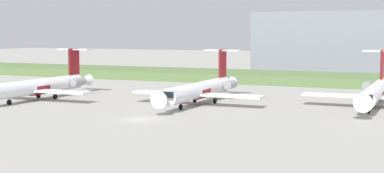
{
  "coord_description": "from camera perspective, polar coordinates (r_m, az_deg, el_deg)",
  "views": [
    {
      "loc": [
        38.29,
        -68.05,
        12.21
      ],
      "look_at": [
        0.0,
        18.59,
        3.0
      ],
      "focal_mm": 52.62,
      "sensor_mm": 36.0,
      "label": 1
    }
  ],
  "objects": [
    {
      "name": "ground_plane",
      "position": [
        105.97,
        2.5,
        -1.07
      ],
      "size": [
        500.0,
        500.0,
        0.0
      ],
      "primitive_type": "plane",
      "color": "#9E9B96"
    },
    {
      "name": "regional_jet_third",
      "position": [
        95.35,
        0.88,
        -0.27
      ],
      "size": [
        22.81,
        31.0,
        9.0
      ],
      "color": "white",
      "rests_on": "ground"
    },
    {
      "name": "regional_jet_fourth",
      "position": [
        96.2,
        18.07,
        -0.49
      ],
      "size": [
        22.81,
        31.0,
        9.0
      ],
      "color": "white",
      "rests_on": "ground"
    },
    {
      "name": "regional_jet_second",
      "position": [
        105.11,
        -15.16,
        0.08
      ],
      "size": [
        22.81,
        31.0,
        9.0
      ],
      "color": "white",
      "rests_on": "ground"
    },
    {
      "name": "distant_hangar",
      "position": [
        163.12,
        15.37,
        4.17
      ],
      "size": [
        47.98,
        24.72,
        17.69
      ],
      "primitive_type": "cube",
      "color": "gray",
      "rests_on": "ground"
    },
    {
      "name": "grass_berm",
      "position": [
        139.11,
        7.79,
        0.93
      ],
      "size": [
        320.0,
        20.0,
        2.24
      ],
      "primitive_type": "cube",
      "color": "#597542",
      "rests_on": "ground"
    }
  ]
}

